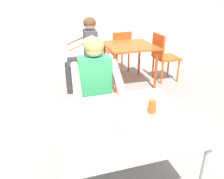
# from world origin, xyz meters

# --- Properties ---
(table_foreground) EXTENTS (1.07, 0.94, 0.73)m
(table_foreground) POSITION_xyz_m (0.09, 0.10, 0.66)
(table_foreground) COLOR silver
(table_foreground) RESTS_ON ground
(thali_tray) EXTENTS (0.28, 0.28, 0.03)m
(thali_tray) POSITION_xyz_m (0.11, 0.00, 0.74)
(thali_tray) COLOR #B7BABF
(thali_tray) RESTS_ON table_foreground
(drinking_cup) EXTENTS (0.07, 0.07, 0.11)m
(drinking_cup) POSITION_xyz_m (0.34, 0.13, 0.79)
(drinking_cup) COLOR #D84C19
(drinking_cup) RESTS_ON table_foreground
(chair_foreground) EXTENTS (0.45, 0.45, 0.85)m
(chair_foreground) POSITION_xyz_m (0.04, 1.00, 0.49)
(chair_foreground) COLOR silver
(chair_foreground) RESTS_ON ground
(diner_foreground) EXTENTS (0.53, 0.58, 1.22)m
(diner_foreground) POSITION_xyz_m (0.03, 0.79, 0.72)
(diner_foreground) COLOR #303030
(diner_foreground) RESTS_ON ground
(table_background_red) EXTENTS (0.84, 0.85, 0.73)m
(table_background_red) POSITION_xyz_m (1.01, 2.38, 0.64)
(table_background_red) COLOR #E04C19
(table_background_red) RESTS_ON ground
(chair_red_left) EXTENTS (0.44, 0.41, 0.81)m
(chair_red_left) POSITION_xyz_m (0.34, 2.43, 0.47)
(chair_red_left) COLOR #E65218
(chair_red_left) RESTS_ON ground
(chair_red_right) EXTENTS (0.43, 0.44, 0.90)m
(chair_red_right) POSITION_xyz_m (1.67, 2.35, 0.52)
(chair_red_right) COLOR #CE4D19
(chair_red_right) RESTS_ON ground
(chair_red_far) EXTENTS (0.46, 0.45, 0.85)m
(chair_red_far) POSITION_xyz_m (1.06, 3.05, 0.49)
(chair_red_far) COLOR #ED4F19
(chair_red_far) RESTS_ON ground
(patron_background) EXTENTS (0.57, 0.52, 1.23)m
(patron_background) POSITION_xyz_m (0.22, 2.39, 0.73)
(patron_background) COLOR #2C2C2C
(patron_background) RESTS_ON ground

